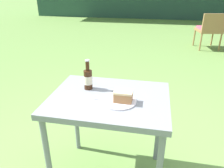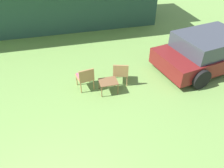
% 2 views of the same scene
% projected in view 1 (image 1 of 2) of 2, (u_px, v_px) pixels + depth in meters
% --- Properties ---
extents(wicker_chair_cushioned, '(0.59, 0.60, 0.84)m').
position_uv_depth(wicker_chair_cushioned, '(210.00, 28.00, 5.10)').
color(wicker_chair_cushioned, '#9E7547').
rests_on(wicker_chair_cushioned, ground_plane).
extents(patio_table, '(0.81, 0.63, 0.74)m').
position_uv_depth(patio_table, '(109.00, 108.00, 1.52)').
color(patio_table, gray).
rests_on(patio_table, ground_plane).
extents(cake_on_plate, '(0.23, 0.23, 0.08)m').
position_uv_depth(cake_on_plate, '(121.00, 98.00, 1.41)').
color(cake_on_plate, white).
rests_on(cake_on_plate, patio_table).
extents(cola_bottle_near, '(0.06, 0.06, 0.22)m').
position_uv_depth(cola_bottle_near, '(88.00, 79.00, 1.57)').
color(cola_bottle_near, '#381E0F').
rests_on(cola_bottle_near, patio_table).
extents(fork, '(0.18, 0.03, 0.01)m').
position_uv_depth(fork, '(108.00, 100.00, 1.44)').
color(fork, silver).
rests_on(fork, patio_table).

